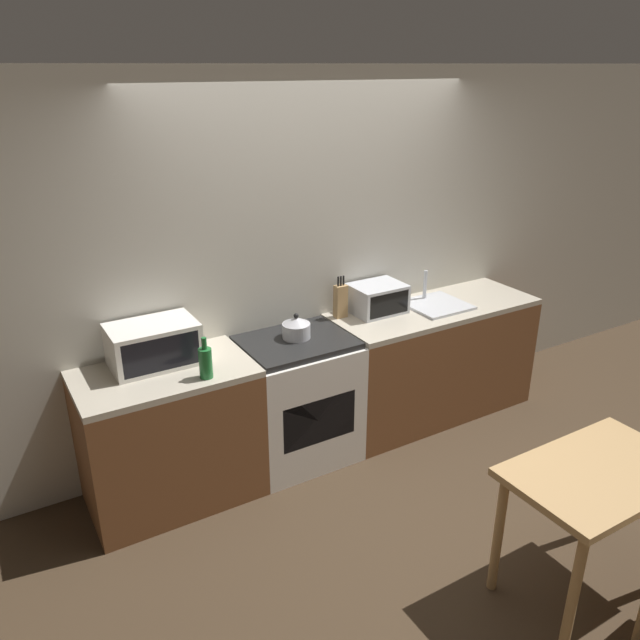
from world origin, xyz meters
The scene contains 12 objects.
ground_plane centered at (0.00, 0.00, 0.00)m, with size 16.00×16.00×0.00m, color #3D2D1E.
wall_back centered at (0.00, 1.22, 1.30)m, with size 10.00×0.06×2.60m.
counter_left_run centered at (-1.20, 0.88, 0.45)m, with size 1.05×0.62×0.90m.
counter_right_run centered at (0.90, 0.88, 0.45)m, with size 1.64×0.62×0.90m.
stove_range centered at (-0.29, 0.88, 0.45)m, with size 0.75×0.62×0.90m.
kettle centered at (-0.28, 0.91, 0.97)m, with size 0.19×0.19×0.17m.
microwave centered at (-1.21, 1.00, 1.03)m, with size 0.52×0.33×0.26m.
bottle centered at (-1.00, 0.68, 1.00)m, with size 0.08×0.08×0.25m.
knife_block centered at (0.18, 1.08, 1.02)m, with size 0.09×0.06×0.31m.
toaster_oven centered at (0.46, 1.02, 1.01)m, with size 0.38×0.30×0.21m.
sink_basin centered at (0.92, 0.89, 0.92)m, with size 0.43×0.42×0.24m.
dining_table centered at (0.40, -0.96, 0.64)m, with size 0.94×0.58×0.75m.
Camera 1 is at (-2.09, -2.44, 2.59)m, focal length 35.00 mm.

